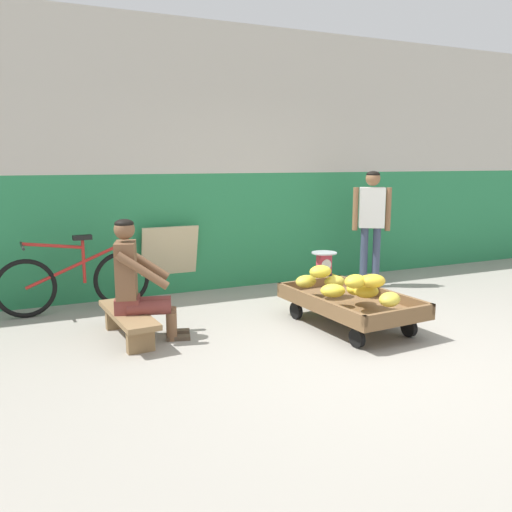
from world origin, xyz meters
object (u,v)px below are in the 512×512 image
banana_cart (350,304)px  bicycle_near_left (75,281)px  plastic_crate (323,289)px  customer_adult (372,216)px  sign_board (169,261)px  shopping_bag (335,302)px  low_bench (128,319)px  weighing_scale (324,264)px  vendor_seated (136,280)px

banana_cart → bicycle_near_left: bearing=144.9°
plastic_crate → customer_adult: size_ratio=0.24×
bicycle_near_left → sign_board: bearing=15.6°
plastic_crate → sign_board: size_ratio=0.41×
sign_board → shopping_bag: size_ratio=3.65×
bicycle_near_left → banana_cart: bearing=-35.1°
low_bench → weighing_scale: size_ratio=3.73×
vendor_seated → bicycle_near_left: (-0.43, 1.20, -0.21)m
vendor_seated → weighing_scale: vendor_seated is taller
weighing_scale → low_bench: bearing=-169.4°
low_bench → weighing_scale: (2.41, 0.45, 0.25)m
bicycle_near_left → sign_board: (1.16, 0.32, 0.08)m
plastic_crate → weighing_scale: weighing_scale is taller
plastic_crate → customer_adult: (0.93, 0.37, 0.80)m
plastic_crate → shopping_bag: 0.51m
plastic_crate → sign_board: sign_board is taller
vendor_seated → customer_adult: bearing=14.4°
bicycle_near_left → sign_board: size_ratio=1.90×
sign_board → shopping_bag: (1.45, -1.54, -0.31)m
plastic_crate → customer_adult: customer_adult is taller
plastic_crate → customer_adult: 1.28m
sign_board → customer_adult: size_ratio=0.57×
customer_adult → shopping_bag: (-1.08, -0.86, -0.83)m
weighing_scale → sign_board: bearing=146.6°
low_bench → bicycle_near_left: bicycle_near_left is taller
banana_cart → weighing_scale: weighing_scale is taller
vendor_seated → customer_adult: customer_adult is taller
sign_board → shopping_bag: bearing=-46.8°
plastic_crate → bicycle_near_left: bicycle_near_left is taller
customer_adult → sign_board: bearing=164.8°
sign_board → customer_adult: (2.53, -0.69, 0.52)m
weighing_scale → sign_board: size_ratio=0.34×
shopping_bag → weighing_scale: bearing=73.4°
banana_cart → sign_board: size_ratio=1.71×
plastic_crate → weighing_scale: 0.30m
vendor_seated → bicycle_near_left: vendor_seated is taller
banana_cart → weighing_scale: 1.06m
weighing_scale → sign_board: sign_board is taller
vendor_seated → plastic_crate: vendor_seated is taller
bicycle_near_left → customer_adult: 3.76m
low_bench → vendor_seated: vendor_seated is taller
plastic_crate → vendor_seated: bearing=-168.5°
banana_cart → customer_adult: 1.97m
weighing_scale → customer_adult: size_ratio=0.20×
low_bench → customer_adult: 3.52m
banana_cart → weighing_scale: (0.30, 1.00, 0.21)m
shopping_bag → low_bench: bearing=178.9°
banana_cart → bicycle_near_left: (-2.45, 1.73, 0.11)m
banana_cart → bicycle_near_left: bicycle_near_left is taller
low_bench → banana_cart: bearing=-14.6°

